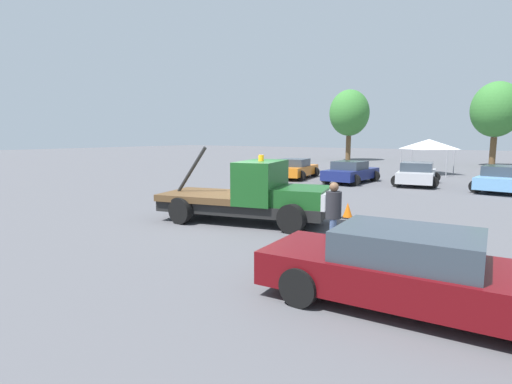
# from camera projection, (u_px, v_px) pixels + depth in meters

# --- Properties ---
(ground_plane) EXTENTS (160.00, 160.00, 0.00)m
(ground_plane) POSITION_uv_depth(u_px,v_px,m) (244.00, 222.00, 13.46)
(ground_plane) COLOR #545459
(tow_truck) EXTENTS (6.05, 3.42, 2.51)m
(tow_truck) POSITION_uv_depth(u_px,v_px,m) (253.00, 196.00, 13.22)
(tow_truck) COLOR black
(tow_truck) RESTS_ON ground
(foreground_car) EXTENTS (5.48, 2.24, 1.34)m
(foreground_car) POSITION_uv_depth(u_px,v_px,m) (420.00, 272.00, 6.55)
(foreground_car) COLOR #5B0A0F
(foreground_car) RESTS_ON ground
(person_near_truck) EXTENTS (0.39, 0.39, 1.74)m
(person_near_truck) POSITION_uv_depth(u_px,v_px,m) (333.00, 212.00, 9.88)
(person_near_truck) COLOR #475B84
(person_near_truck) RESTS_ON ground
(parked_car_orange) EXTENTS (2.98, 4.71, 1.34)m
(parked_car_orange) POSITION_uv_depth(u_px,v_px,m) (295.00, 169.00, 27.04)
(parked_car_orange) COLOR orange
(parked_car_orange) RESTS_ON ground
(parked_car_navy) EXTENTS (2.67, 4.46, 1.34)m
(parked_car_navy) POSITION_uv_depth(u_px,v_px,m) (351.00, 172.00, 24.56)
(parked_car_navy) COLOR navy
(parked_car_navy) RESTS_ON ground
(parked_car_silver) EXTENTS (2.93, 4.67, 1.34)m
(parked_car_silver) POSITION_uv_depth(u_px,v_px,m) (417.00, 174.00, 23.41)
(parked_car_silver) COLOR #B7B7BC
(parked_car_silver) RESTS_ON ground
(parked_car_skyblue) EXTENTS (2.71, 4.88, 1.34)m
(parked_car_skyblue) POSITION_uv_depth(u_px,v_px,m) (502.00, 179.00, 20.77)
(parked_car_skyblue) COLOR #669ED1
(parked_car_skyblue) RESTS_ON ground
(canopy_tent_white) EXTENTS (3.19, 3.19, 2.62)m
(canopy_tent_white) POSITION_uv_depth(u_px,v_px,m) (429.00, 144.00, 29.73)
(canopy_tent_white) COLOR #9E9EA3
(canopy_tent_white) RESTS_ON ground
(tree_left) EXTENTS (4.57, 4.57, 8.16)m
(tree_left) POSITION_uv_depth(u_px,v_px,m) (349.00, 113.00, 46.34)
(tree_left) COLOR brown
(tree_left) RESTS_ON ground
(tree_center) EXTENTS (4.40, 4.40, 7.85)m
(tree_center) POSITION_uv_depth(u_px,v_px,m) (496.00, 110.00, 37.04)
(tree_center) COLOR brown
(tree_center) RESTS_ON ground
(traffic_cone) EXTENTS (0.40, 0.40, 0.55)m
(traffic_cone) POSITION_uv_depth(u_px,v_px,m) (348.00, 211.00, 14.01)
(traffic_cone) COLOR black
(traffic_cone) RESTS_ON ground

